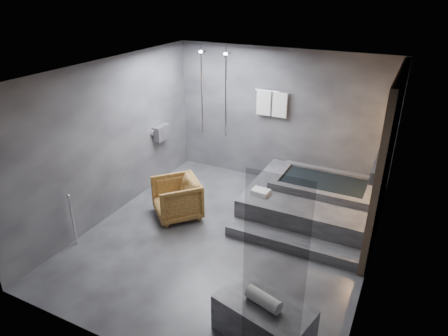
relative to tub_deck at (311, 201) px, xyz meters
The scene contains 7 objects.
room 2.02m from the tub_deck, 118.47° to the right, with size 5.00×5.04×2.82m.
tub_deck is the anchor object (origin of this frame).
tub_step 1.19m from the tub_deck, 90.00° to the right, with size 2.20×0.36×0.18m, color #2E2F31.
concrete_bench 3.06m from the tub_deck, 85.38° to the right, with size 1.13×0.62×0.51m, color #323234.
driftwood_chair 2.47m from the tub_deck, 151.58° to the right, with size 0.78×0.80×0.73m, color #4F3213.
rolled_towel 3.10m from the tub_deck, 85.56° to the right, with size 0.16×0.16×0.44m, color white.
deck_towel 1.01m from the tub_deck, 144.03° to the right, with size 0.31×0.23×0.08m, color white.
Camera 1 is at (2.45, -5.00, 3.95)m, focal length 32.00 mm.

